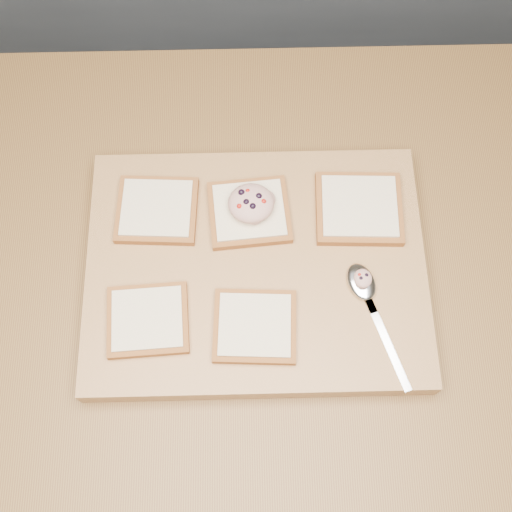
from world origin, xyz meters
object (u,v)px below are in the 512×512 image
(tuna_salad_dollop, at_px, (251,203))
(spoon, at_px, (365,291))
(cutting_board, at_px, (256,269))
(bread_far_center, at_px, (249,212))

(tuna_salad_dollop, bearing_deg, spoon, -39.01)
(tuna_salad_dollop, xyz_separation_m, spoon, (0.16, -0.13, -0.03))
(cutting_board, xyz_separation_m, bread_far_center, (-0.01, 0.08, 0.03))
(cutting_board, bearing_deg, tuna_salad_dollop, 93.77)
(spoon, bearing_deg, tuna_salad_dollop, 140.99)
(bread_far_center, relative_size, tuna_salad_dollop, 1.87)
(bread_far_center, bearing_deg, spoon, -38.01)
(cutting_board, distance_m, tuna_salad_dollop, 0.10)
(bread_far_center, xyz_separation_m, tuna_salad_dollop, (0.00, 0.00, 0.02))
(cutting_board, height_order, tuna_salad_dollop, tuna_salad_dollop)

